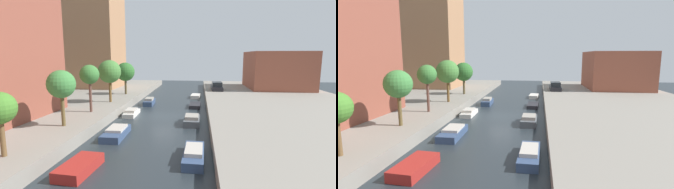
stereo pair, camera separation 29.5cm
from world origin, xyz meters
The scene contains 18 objects.
ground_plane centered at (0.00, 0.00, 0.00)m, with size 84.00×84.00×0.00m, color #232B30.
quay_left centered at (-15.00, 0.00, 0.50)m, with size 20.00×64.00×1.00m, color gray.
quay_right centered at (15.00, 0.00, 0.50)m, with size 20.00×64.00×1.00m, color gray.
apartment_tower_far centered at (-16.00, 17.91, 13.29)m, with size 10.00×8.80×24.57m, color #9E704C.
low_block_right centered at (18.00, 20.03, 4.32)m, with size 10.00×11.62×6.65m, color brown.
street_tree_1 centered at (-7.28, -8.45, 4.49)m, with size 2.32×2.32×4.69m.
street_tree_2 centered at (-7.28, -3.09, 4.87)m, with size 2.01×2.01×4.94m.
street_tree_3 centered at (-7.28, 2.68, 4.86)m, with size 2.90×2.90×5.34m.
street_tree_4 centered at (-7.28, 9.41, 4.42)m, with size 2.84×2.84×4.87m.
parked_car centered at (7.04, 15.77, 1.60)m, with size 1.89×4.64×1.46m.
moored_boat_left_1 centered at (-2.96, -14.32, 0.31)m, with size 1.85×3.36×0.63m.
moored_boat_left_2 centered at (-2.97, -7.75, 0.35)m, with size 1.68×4.02×0.79m.
moored_boat_left_3 centered at (-3.74, -0.13, 0.32)m, with size 1.33×3.40×0.77m.
moored_boat_left_4 centered at (-2.97, 6.47, 0.43)m, with size 1.33×3.53×1.00m.
moored_boat_right_1 centered at (3.72, -11.71, 0.37)m, with size 1.43×4.05×0.84m.
moored_boat_right_2 centered at (3.33, -2.94, 0.40)m, with size 1.59×3.43×0.94m.
moored_boat_right_3 centered at (3.48, 5.59, 0.24)m, with size 1.52×3.41×0.47m.
moored_boat_right_4 centered at (3.45, 13.05, 0.28)m, with size 1.62×3.12×0.56m.
Camera 2 is at (4.26, -27.27, 6.79)m, focal length 26.34 mm.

